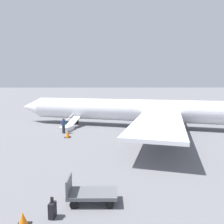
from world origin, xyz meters
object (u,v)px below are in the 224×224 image
at_px(boarding_stairs, 68,127).
at_px(passenger, 63,124).
at_px(airplane_main, 158,111).
at_px(suitcase, 52,210).
at_px(luggage_cart, 90,193).

relative_size(boarding_stairs, passenger, 2.38).
xyz_separation_m(airplane_main, suitcase, (8.48, 17.79, -1.76)).
distance_m(luggage_cart, suitcase, 1.77).
height_order(passenger, luggage_cart, passenger).
distance_m(airplane_main, luggage_cart, 18.24).
bearing_deg(airplane_main, luggage_cart, 83.99).
height_order(luggage_cart, suitcase, luggage_cart).
height_order(boarding_stairs, luggage_cart, boarding_stairs).
xyz_separation_m(airplane_main, boarding_stairs, (10.68, 0.81, -1.72)).
distance_m(airplane_main, passenger, 11.25).
relative_size(airplane_main, suitcase, 40.30).
bearing_deg(airplane_main, passenger, 30.42).
relative_size(airplane_main, boarding_stairs, 8.57).
height_order(boarding_stairs, suitcase, boarding_stairs).
height_order(airplane_main, boarding_stairs, airplane_main).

